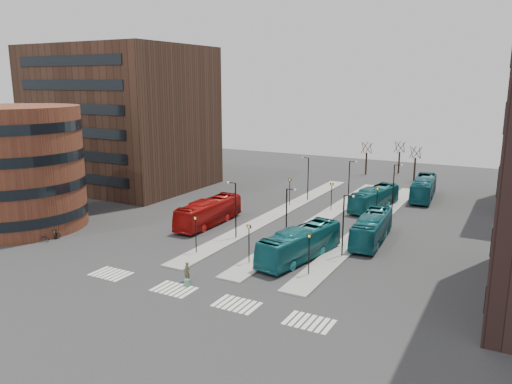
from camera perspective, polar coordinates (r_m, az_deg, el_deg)
The scene contains 23 objects.
ground at distance 38.95m, azimuth -11.86°, elevation -13.17°, with size 160.00×160.00×0.00m, color #29292C.
island_left at distance 64.81m, azimuth 2.68°, elevation -2.33°, with size 2.50×45.00×0.15m, color gray.
island_mid at distance 62.52m, azimuth 7.64°, elevation -2.99°, with size 2.50×45.00×0.15m, color gray.
island_right at distance 60.75m, azimuth 12.93°, elevation -3.66°, with size 2.50×45.00×0.15m, color gray.
suitcase at distance 42.69m, azimuth -7.88°, elevation -10.23°, with size 0.45×0.35×0.56m, color #19488C.
red_bus at distance 59.38m, azimuth -5.41°, elevation -2.31°, with size 2.57×11.00×3.07m, color #AD0F0D.
teal_bus_a at distance 48.03m, azimuth 5.05°, elevation -5.90°, with size 2.61×11.15×3.11m, color #15646D.
teal_bus_b at distance 68.09m, azimuth 13.36°, elevation -0.71°, with size 2.49×10.64×2.96m, color #135D63.
teal_bus_c at distance 54.39m, azimuth 13.10°, elevation -4.04°, with size 2.50×10.69×2.98m, color #15636D.
teal_bus_d at distance 76.08m, azimuth 18.60°, elevation 0.43°, with size 2.66×11.37×3.17m, color #155E6B.
traveller at distance 43.36m, azimuth -7.87°, elevation -9.03°, with size 0.63×0.41×1.72m, color brown.
commuter_a at distance 57.32m, azimuth -6.40°, elevation -3.52°, with size 0.89×0.70×1.84m, color black.
commuter_b at distance 46.76m, azimuth 1.51°, elevation -7.18°, with size 1.10×0.46×1.87m, color black.
commuter_c at distance 49.91m, azimuth 4.04°, elevation -6.05°, with size 1.06×0.61×1.64m, color black.
bicycle_near at distance 57.87m, azimuth -23.30°, elevation -4.82°, with size 0.60×1.72×0.90m, color gray.
bicycle_mid at distance 58.65m, azimuth -22.27°, elevation -4.44°, with size 0.49×1.73×1.04m, color gray.
bicycle_far at distance 58.65m, azimuth -22.28°, elevation -4.47°, with size 0.65×1.87×0.98m, color gray.
crosswalk_stripes at distance 40.81m, azimuth -6.24°, elevation -11.71°, with size 22.35×2.40×0.01m.
round_building at distance 63.59m, azimuth -25.76°, elevation 2.51°, with size 15.16×15.16×14.00m.
office_block at distance 83.39m, azimuth -15.05°, elevation 8.22°, with size 25.00×20.12×22.00m.
sign_poles at distance 55.80m, azimuth 4.74°, elevation -2.34°, with size 12.45×22.12×3.65m.
lamp_posts at distance 59.64m, azimuth 7.62°, elevation -0.28°, with size 14.04×20.24×6.12m.
bare_trees at distance 92.48m, azimuth 15.39°, elevation 3.42°, with size 10.97×8.14×5.90m.
Camera 1 is at (23.22, -26.40, 16.76)m, focal length 35.00 mm.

